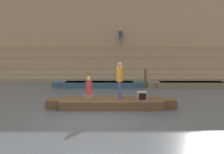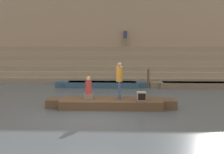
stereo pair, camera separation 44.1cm
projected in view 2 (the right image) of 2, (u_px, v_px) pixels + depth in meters
The scene contains 11 objects.
ground_plane at pixel (92, 117), 10.73m from camera, with size 120.00×120.00×0.00m, color #4C5660.
ghat_steps at pixel (108, 67), 23.01m from camera, with size 36.00×5.14×2.72m.
back_wall at pixel (109, 33), 25.05m from camera, with size 34.20×1.28×8.03m.
rowboat_main at pixel (111, 103), 12.23m from camera, with size 6.01×1.49×0.40m.
person_standing at pixel (119, 78), 12.19m from camera, with size 0.31×0.31×1.71m.
person_rowing at pixel (89, 90), 12.24m from camera, with size 0.43×0.34×1.08m.
tv_set at pixel (141, 96), 12.01m from camera, with size 0.42×0.43×0.38m.
moored_boat_shore at pixel (195, 85), 17.91m from camera, with size 6.15×1.03×0.38m.
moored_boat_distant at pixel (102, 84), 18.16m from camera, with size 6.52×1.03×0.38m.
mooring_post at pixel (148, 79), 17.75m from camera, with size 0.17×0.17×1.29m, color brown.
person_on_steps at pixel (125, 37), 24.08m from camera, with size 0.32×0.32×1.62m.
Camera 2 is at (1.19, -10.41, 2.93)m, focal length 42.00 mm.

